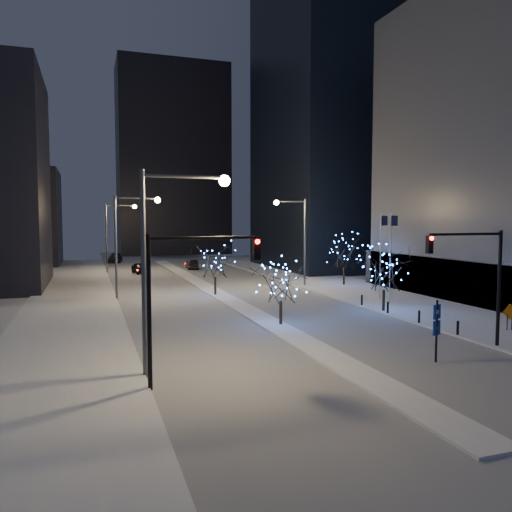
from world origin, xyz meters
name	(u,v)px	position (x,y,z in m)	size (l,w,h in m)	color
ground	(349,369)	(0.00, 0.00, 0.00)	(160.00, 160.00, 0.00)	silver
road	(201,285)	(0.00, 35.00, 0.01)	(20.00, 130.00, 0.02)	#9DA2AB
median	(211,290)	(0.00, 30.00, 0.07)	(2.00, 80.00, 0.15)	white
east_sidewalk	(383,297)	(15.00, 20.00, 0.07)	(10.00, 90.00, 0.15)	white
west_sidewalk	(70,314)	(-14.00, 20.00, 0.07)	(8.00, 90.00, 0.15)	white
filler_west_far	(2,218)	(-26.00, 70.00, 8.00)	(18.00, 16.00, 16.00)	black
horizon_block	(172,161)	(6.00, 92.00, 21.00)	(24.00, 14.00, 42.00)	black
street_lamp_w_near	(166,243)	(-8.94, 2.00, 6.50)	(4.40, 0.56, 10.00)	#595E66
street_lamp_w_mid	(127,232)	(-8.94, 27.00, 6.50)	(4.40, 0.56, 10.00)	#595E66
street_lamp_w_far	(114,228)	(-8.94, 52.00, 6.50)	(4.40, 0.56, 10.00)	#595E66
street_lamp_east	(298,230)	(10.08, 30.00, 6.45)	(3.90, 0.56, 10.00)	#595E66
traffic_signal_west	(184,283)	(-8.44, 0.00, 4.76)	(5.26, 0.43, 7.00)	black
traffic_signal_east	(478,269)	(8.94, 1.00, 4.76)	(5.26, 0.43, 7.00)	black
flagpoles	(386,251)	(13.37, 17.25, 4.80)	(1.35, 2.60, 8.00)	silver
bollards	(403,312)	(10.20, 10.00, 0.60)	(0.16, 12.16, 0.90)	black
car_near	(140,268)	(-5.51, 50.02, 0.78)	(1.84, 4.56, 1.55)	black
car_mid	(192,264)	(2.66, 54.03, 0.75)	(1.60, 4.58, 1.51)	black
car_far	(115,258)	(-7.93, 70.32, 0.79)	(2.20, 5.41, 1.57)	black
holiday_tree_median_near	(281,281)	(0.50, 10.80, 3.24)	(4.62, 4.62, 4.81)	black
holiday_tree_median_far	(215,262)	(-0.50, 26.19, 3.46)	(4.61, 4.61, 5.17)	black
holiday_tree_plaza_near	(384,270)	(10.50, 13.08, 3.53)	(4.71, 4.71, 5.37)	black
holiday_tree_plaza_far	(344,252)	(15.52, 28.99, 3.92)	(4.91, 4.91, 5.92)	black
wayfinding_sign	(437,324)	(5.00, -0.40, 2.07)	(0.59, 0.28, 3.37)	black
construction_sign	(510,314)	(14.46, 3.98, 1.24)	(1.10, 0.15, 1.81)	black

